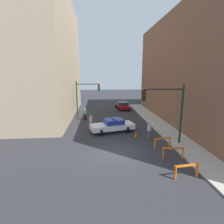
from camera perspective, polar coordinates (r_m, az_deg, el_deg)
name	(u,v)px	position (r m, az deg, el deg)	size (l,w,h in m)	color
ground_plane	(116,153)	(14.27, 1.22, -13.32)	(120.00, 120.00, 0.00)	#2D2D33
sidewalk_right	(191,150)	(16.05, 24.28, -11.23)	(2.40, 44.00, 0.12)	#B2ADA3
building_corner_left	(23,60)	(28.95, -27.19, 14.99)	(14.00, 20.00, 16.46)	tan
building_right	(219,69)	(25.50, 31.44, 11.88)	(12.00, 28.00, 13.59)	brown
traffic_light_near	(169,106)	(15.75, 18.10, 2.02)	(3.64, 0.35, 5.20)	black
traffic_light_far	(84,94)	(25.69, -9.00, 5.86)	(3.44, 0.35, 5.20)	black
police_car	(113,125)	(19.08, 0.19, -4.34)	(5.00, 3.03, 1.52)	white
parked_car_near	(123,105)	(31.56, 3.49, 2.14)	(2.50, 4.43, 1.31)	maroon
pedestrian_crossing	(91,122)	(20.09, -6.87, -3.17)	(0.47, 0.47, 1.66)	#474C66
pedestrian_corner	(85,114)	(24.25, -8.88, -0.58)	(0.37, 0.37, 1.66)	black
pedestrian_sidewalk	(149,130)	(17.35, 12.03, -5.83)	(0.51, 0.51, 1.66)	#474C66
barrier_front	(187,169)	(11.85, 23.19, -16.66)	(1.60, 0.32, 0.90)	orange
barrier_mid	(173,151)	(13.94, 19.31, -11.90)	(1.60, 0.31, 0.90)	orange
barrier_back	(163,141)	(15.66, 16.18, -9.00)	(1.58, 0.44, 0.90)	orange
traffic_cone	(136,135)	(17.57, 7.76, -7.31)	(0.36, 0.36, 0.66)	black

